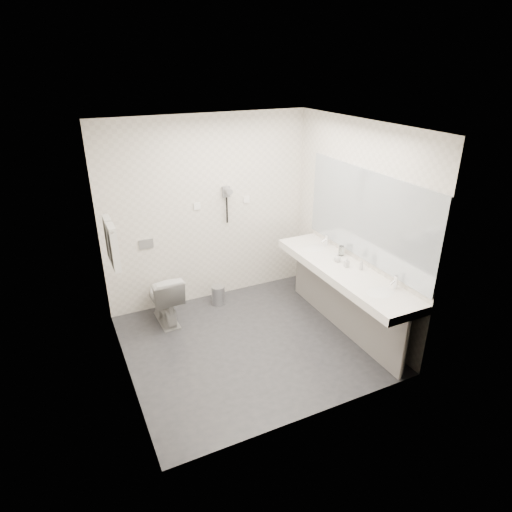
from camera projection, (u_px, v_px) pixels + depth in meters
floor at (250, 343)px, 5.21m from camera, size 2.80×2.80×0.00m
ceiling at (249, 127)px, 4.18m from camera, size 2.80×2.80×0.00m
wall_back at (208, 212)px, 5.77m from camera, size 2.80×0.00×2.80m
wall_front at (315, 302)px, 3.63m from camera, size 2.80×0.00×2.80m
wall_left at (115, 272)px, 4.15m from camera, size 0.00×2.60×2.60m
wall_right at (355, 227)px, 5.25m from camera, size 0.00×2.60×2.60m
vanity_counter at (343, 272)px, 5.16m from camera, size 0.55×2.20×0.10m
vanity_panel at (342, 302)px, 5.35m from camera, size 0.03×2.15×0.75m
vanity_post_near at (404, 348)px, 4.51m from camera, size 0.06×0.06×0.75m
vanity_post_far at (300, 268)px, 6.21m from camera, size 0.06×0.06×0.75m
mirror at (367, 216)px, 5.00m from camera, size 0.02×2.20×1.05m
basin_near at (380, 293)px, 4.61m from camera, size 0.40×0.31×0.05m
basin_far at (314, 249)px, 5.68m from camera, size 0.40×0.31×0.05m
faucet_near at (396, 282)px, 4.65m from camera, size 0.04×0.04×0.15m
faucet_far at (327, 240)px, 5.72m from camera, size 0.04×0.04×0.15m
soap_bottle_a at (347, 262)px, 5.14m from camera, size 0.06×0.06×0.12m
soap_bottle_b at (337, 258)px, 5.28m from camera, size 0.12×0.12×0.11m
soap_bottle_c at (361, 265)px, 5.07m from camera, size 0.06×0.06×0.13m
glass_left at (341, 251)px, 5.46m from camera, size 0.07×0.07×0.12m
glass_right at (341, 251)px, 5.44m from camera, size 0.07×0.07×0.12m
toilet at (164, 297)px, 5.53m from camera, size 0.40×0.68×0.68m
flush_plate at (146, 244)px, 5.54m from camera, size 0.18×0.02×0.12m
pedal_bin at (218, 296)px, 6.01m from camera, size 0.19×0.19×0.25m
bin_lid at (218, 287)px, 5.95m from camera, size 0.18×0.18×0.02m
towel_rail at (108, 223)px, 4.50m from camera, size 0.02×0.62×0.02m
towel_near at (114, 248)px, 4.48m from camera, size 0.07×0.24×0.48m
towel_far at (109, 238)px, 4.71m from camera, size 0.07×0.24×0.48m
dryer_cradle at (226, 192)px, 5.74m from camera, size 0.10×0.04×0.14m
dryer_barrel at (228, 191)px, 5.67m from camera, size 0.08×0.14×0.08m
dryer_cord at (227, 210)px, 5.83m from camera, size 0.02×0.02×0.35m
switch_plate_a at (197, 206)px, 5.66m from camera, size 0.09×0.02×0.09m
switch_plate_b at (246, 199)px, 5.93m from camera, size 0.09×0.02×0.09m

